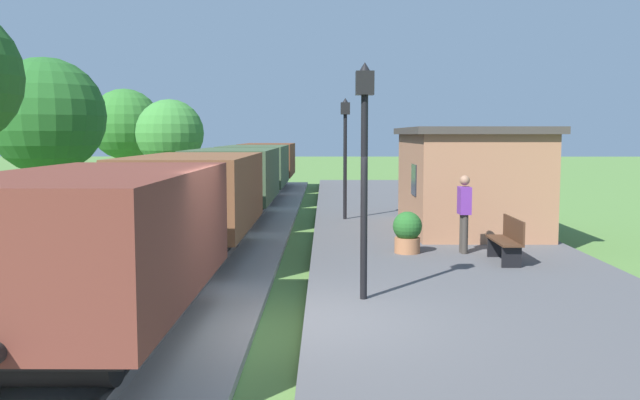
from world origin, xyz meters
TOP-DOWN VIEW (x-y plane):
  - ground_plane at (0.00, 0.00)m, footprint 160.00×160.00m
  - platform_slab at (3.20, 0.00)m, footprint 6.00×60.00m
  - track_ballast at (-2.40, 0.00)m, footprint 3.80×60.00m
  - rail_near at (-1.68, 0.00)m, footprint 0.07×60.00m
  - rail_far at (-3.12, 0.00)m, footprint 0.07×60.00m
  - freight_train at (-2.40, 12.42)m, footprint 2.50×32.60m
  - station_hut at (4.40, 9.43)m, footprint 3.50×5.80m
  - bench_near_hut at (4.21, 4.45)m, footprint 0.42×1.50m
  - bench_down_platform at (4.21, 13.76)m, footprint 0.42×1.50m
  - person_waiting at (3.54, 5.53)m, footprint 0.25×0.39m
  - potted_planter at (2.30, 5.53)m, footprint 0.64×0.64m
  - lamp_post_near at (1.11, 1.27)m, footprint 0.28×0.28m
  - lamp_post_far at (1.11, 11.67)m, footprint 0.28×0.28m
  - tree_trackside_far at (-8.25, 12.26)m, footprint 3.66×3.66m
  - tree_field_left at (-6.07, 19.79)m, footprint 2.85×2.85m
  - tree_field_distant at (-9.60, 25.49)m, footprint 3.56×3.56m

SIDE VIEW (x-z plane):
  - ground_plane at x=0.00m, z-range 0.00..0.00m
  - track_ballast at x=-2.40m, z-range 0.00..0.12m
  - platform_slab at x=3.20m, z-range 0.00..0.25m
  - rail_near at x=-1.68m, z-range 0.12..0.26m
  - rail_far at x=-3.12m, z-range 0.12..0.26m
  - bench_near_hut at x=4.21m, z-range 0.27..1.18m
  - bench_down_platform at x=4.21m, z-range 0.27..1.18m
  - potted_planter at x=2.30m, z-range 0.26..1.18m
  - person_waiting at x=3.54m, z-range 0.33..2.04m
  - freight_train at x=-2.40m, z-range 0.34..2.46m
  - station_hut at x=4.40m, z-range 0.26..3.04m
  - lamp_post_near at x=1.11m, z-range 0.95..4.65m
  - lamp_post_far at x=1.11m, z-range 0.95..4.65m
  - tree_field_left at x=-6.07m, z-range 0.72..5.05m
  - tree_field_distant at x=-9.60m, z-range 0.78..5.92m
  - tree_trackside_far at x=-8.25m, z-range 0.79..6.04m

